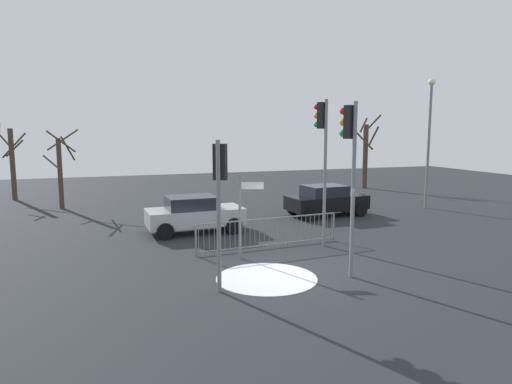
% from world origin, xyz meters
% --- Properties ---
extents(ground_plane, '(60.00, 60.00, 0.00)m').
position_xyz_m(ground_plane, '(0.00, 0.00, 0.00)').
color(ground_plane, '#26282D').
extents(traffic_light_mid_left, '(0.38, 0.54, 4.85)m').
position_xyz_m(traffic_light_mid_left, '(1.00, -0.94, 3.54)').
color(traffic_light_mid_left, slate).
rests_on(traffic_light_mid_left, ground).
extents(traffic_light_rear_left, '(0.40, 0.53, 5.12)m').
position_xyz_m(traffic_light_rear_left, '(1.87, 2.35, 3.74)').
color(traffic_light_rear_left, slate).
rests_on(traffic_light_rear_left, ground).
extents(traffic_light_foreground_left, '(0.43, 0.51, 3.85)m').
position_xyz_m(traffic_light_foreground_left, '(-2.63, -0.86, 2.82)').
color(traffic_light_foreground_left, slate).
rests_on(traffic_light_foreground_left, ground).
extents(direction_sign_post, '(0.75, 0.31, 2.71)m').
position_xyz_m(direction_sign_post, '(-1.27, 1.67, 1.53)').
color(direction_sign_post, slate).
rests_on(direction_sign_post, ground).
extents(pedestrian_guard_railing, '(5.31, 0.47, 1.07)m').
position_xyz_m(pedestrian_guard_railing, '(-0.01, 2.57, 0.55)').
color(pedestrian_guard_railing, slate).
rests_on(pedestrian_guard_railing, ground).
extents(car_black_trailing, '(3.93, 2.20, 1.47)m').
position_xyz_m(car_black_trailing, '(4.69, 7.27, 0.77)').
color(car_black_trailing, black).
rests_on(car_black_trailing, ground).
extents(car_silver_far, '(3.86, 2.05, 1.47)m').
position_xyz_m(car_silver_far, '(-1.98, 5.85, 0.77)').
color(car_silver_far, '#B2B5BA').
rests_on(car_silver_far, ground).
extents(street_lamp, '(0.36, 0.36, 6.67)m').
position_xyz_m(street_lamp, '(10.65, 7.47, 4.09)').
color(street_lamp, slate).
rests_on(street_lamp, ground).
extents(bare_tree_left, '(1.83, 1.81, 5.14)m').
position_xyz_m(bare_tree_left, '(12.16, 15.60, 2.49)').
color(bare_tree_left, '#473828').
rests_on(bare_tree_left, ground).
extents(bare_tree_centre, '(1.78, 1.80, 4.48)m').
position_xyz_m(bare_tree_centre, '(-10.31, 17.71, 2.32)').
color(bare_tree_centre, '#473828').
rests_on(bare_tree_centre, ground).
extents(bare_tree_right, '(1.74, 1.84, 4.12)m').
position_xyz_m(bare_tree_right, '(-7.40, 13.52, 2.08)').
color(bare_tree_right, '#473828').
rests_on(bare_tree_right, ground).
extents(snow_patch_kerb, '(2.81, 2.81, 0.01)m').
position_xyz_m(snow_patch_kerb, '(-1.22, -0.42, 0.01)').
color(snow_patch_kerb, white).
rests_on(snow_patch_kerb, ground).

